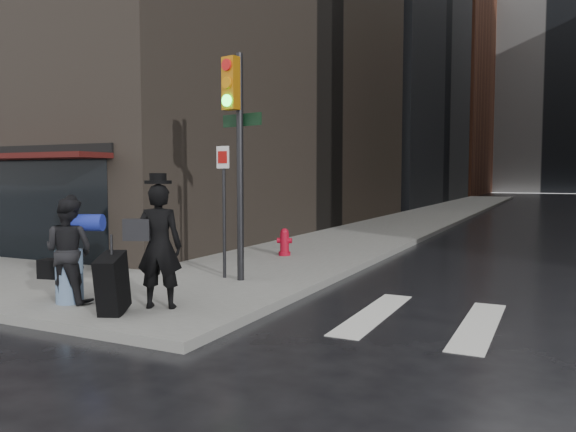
# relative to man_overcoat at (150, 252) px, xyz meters

# --- Properties ---
(ground) EXTENTS (140.00, 140.00, 0.00)m
(ground) POSITION_rel_man_overcoat_xyz_m (-0.49, 0.79, -1.04)
(ground) COLOR black
(ground) RESTS_ON ground
(sidewalk_left) EXTENTS (4.00, 50.00, 0.15)m
(sidewalk_left) POSITION_rel_man_overcoat_xyz_m (-0.49, 27.79, -0.97)
(sidewalk_left) COLOR slate
(sidewalk_left) RESTS_ON ground
(bldg_left_mid) EXTENTS (22.00, 24.00, 34.00)m
(bldg_left_mid) POSITION_rel_man_overcoat_xyz_m (-13.49, 38.79, 15.96)
(bldg_left_mid) COLOR slate
(bldg_left_mid) RESTS_ON ground
(bldg_left_far) EXTENTS (22.00, 20.00, 26.00)m
(bldg_left_far) POSITION_rel_man_overcoat_xyz_m (-13.49, 62.79, 11.96)
(bldg_left_far) COLOR brown
(bldg_left_far) RESTS_ON ground
(bldg_distant) EXTENTS (40.00, 12.00, 32.00)m
(bldg_distant) POSITION_rel_man_overcoat_xyz_m (5.51, 78.79, 14.96)
(bldg_distant) COLOR slate
(bldg_distant) RESTS_ON ground
(man_overcoat) EXTENTS (1.07, 1.40, 2.13)m
(man_overcoat) POSITION_rel_man_overcoat_xyz_m (0.00, 0.00, 0.00)
(man_overcoat) COLOR black
(man_overcoat) RESTS_ON ground
(man_jeans) EXTENTS (1.24, 0.79, 1.70)m
(man_jeans) POSITION_rel_man_overcoat_xyz_m (-1.47, -0.21, -0.04)
(man_jeans) COLOR black
(man_jeans) RESTS_ON ground
(man_greycoat) EXTENTS (1.03, 0.63, 1.64)m
(man_greycoat) POSITION_rel_man_overcoat_xyz_m (-3.91, 2.13, -0.07)
(man_greycoat) COLOR black
(man_greycoat) RESTS_ON ground
(traffic_light) EXTENTS (1.08, 0.59, 4.40)m
(traffic_light) POSITION_rel_man_overcoat_xyz_m (-0.05, 2.60, 1.94)
(traffic_light) COLOR black
(traffic_light) RESTS_ON ground
(fire_hydrant) EXTENTS (0.41, 0.31, 0.70)m
(fire_hydrant) POSITION_rel_man_overcoat_xyz_m (-0.73, 6.16, -0.58)
(fire_hydrant) COLOR #A30A1F
(fire_hydrant) RESTS_ON ground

